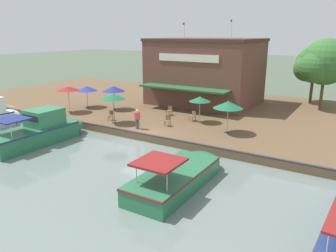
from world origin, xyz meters
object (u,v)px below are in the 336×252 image
(patio_umbrella_far_corner, at_px, (87,88))
(person_mid_patio, at_px, (137,117))
(patio_umbrella_mid_patio_left, at_px, (113,97))
(patio_umbrella_near_quay_edge, at_px, (114,89))
(cafe_chair_mid_patio, at_px, (168,120))
(waterfront_restaurant, at_px, (206,71))
(patio_umbrella_mid_patio_right, at_px, (68,88))
(cafe_chair_under_first_umbrella, at_px, (111,115))
(tree_behind_restaurant, at_px, (323,63))
(patio_umbrella_back_row, at_px, (200,99))
(cafe_chair_facing_river, at_px, (193,116))
(motorboat_nearest_quay, at_px, (42,131))
(patio_umbrella_by_entrance, at_px, (228,105))
(cafe_chair_back_row_seat, at_px, (169,110))
(motorboat_second_along, at_px, (181,174))
(tree_downstream_bank, at_px, (312,65))

(patio_umbrella_far_corner, distance_m, person_mid_patio, 10.06)
(patio_umbrella_mid_patio_left, relative_size, patio_umbrella_near_quay_edge, 1.06)
(cafe_chair_mid_patio, bearing_deg, waterfront_restaurant, -171.91)
(patio_umbrella_far_corner, bearing_deg, patio_umbrella_mid_patio_right, 2.02)
(person_mid_patio, bearing_deg, cafe_chair_mid_patio, 141.08)
(cafe_chair_under_first_umbrella, distance_m, tree_behind_restaurant, 21.28)
(person_mid_patio, bearing_deg, patio_umbrella_near_quay_edge, -125.74)
(patio_umbrella_mid_patio_left, xyz_separation_m, patio_umbrella_back_row, (-4.06, 6.16, -0.28))
(cafe_chair_under_first_umbrella, bearing_deg, cafe_chair_facing_river, 119.13)
(patio_umbrella_mid_patio_right, xyz_separation_m, motorboat_nearest_quay, (6.43, 4.04, -1.96))
(patio_umbrella_mid_patio_left, relative_size, cafe_chair_under_first_umbrella, 3.02)
(patio_umbrella_by_entrance, relative_size, cafe_chair_facing_river, 2.96)
(person_mid_patio, bearing_deg, patio_umbrella_back_row, 143.29)
(patio_umbrella_near_quay_edge, bearing_deg, cafe_chair_facing_river, 90.41)
(cafe_chair_mid_patio, xyz_separation_m, cafe_chair_back_row_seat, (-3.31, -1.82, 0.00))
(person_mid_patio, height_order, tree_behind_restaurant, tree_behind_restaurant)
(waterfront_restaurant, relative_size, cafe_chair_mid_patio, 13.00)
(patio_umbrella_far_corner, xyz_separation_m, patio_umbrella_by_entrance, (1.08, 15.81, 0.25))
(cafe_chair_under_first_umbrella, distance_m, cafe_chair_mid_patio, 5.33)
(waterfront_restaurant, xyz_separation_m, person_mid_patio, (12.33, -0.15, -2.46))
(waterfront_restaurant, distance_m, patio_umbrella_near_quay_edge, 10.21)
(patio_umbrella_back_row, distance_m, tree_behind_restaurant, 13.95)
(patio_umbrella_by_entrance, bearing_deg, motorboat_second_along, 5.04)
(motorboat_second_along, distance_m, motorboat_nearest_quay, 12.48)
(patio_umbrella_back_row, height_order, cafe_chair_back_row_seat, patio_umbrella_back_row)
(patio_umbrella_far_corner, distance_m, patio_umbrella_by_entrance, 15.85)
(waterfront_restaurant, bearing_deg, patio_umbrella_mid_patio_left, -14.01)
(patio_umbrella_mid_patio_right, bearing_deg, cafe_chair_under_first_umbrella, 87.43)
(patio_umbrella_mid_patio_right, distance_m, patio_umbrella_near_quay_edge, 4.35)
(patio_umbrella_mid_patio_right, bearing_deg, motorboat_second_along, 66.25)
(tree_behind_restaurant, xyz_separation_m, tree_downstream_bank, (-2.85, -1.35, -0.52))
(waterfront_restaurant, distance_m, cafe_chair_under_first_umbrella, 12.28)
(cafe_chair_under_first_umbrella, xyz_separation_m, person_mid_patio, (1.04, 3.63, 0.52))
(patio_umbrella_near_quay_edge, height_order, tree_behind_restaurant, tree_behind_restaurant)
(motorboat_nearest_quay, bearing_deg, patio_umbrella_far_corner, -155.24)
(waterfront_restaurant, xyz_separation_m, patio_umbrella_mid_patio_right, (11.05, -9.32, -1.13))
(patio_umbrella_near_quay_edge, distance_m, tree_behind_restaurant, 20.93)
(patio_umbrella_far_corner, relative_size, tree_behind_restaurant, 0.32)
(waterfront_restaurant, height_order, patio_umbrella_near_quay_edge, waterfront_restaurant)
(patio_umbrella_mid_patio_right, bearing_deg, person_mid_patio, 82.03)
(patio_umbrella_far_corner, xyz_separation_m, cafe_chair_mid_patio, (1.80, 10.88, -1.48))
(waterfront_restaurant, distance_m, person_mid_patio, 12.58)
(patio_umbrella_back_row, height_order, person_mid_patio, patio_umbrella_back_row)
(waterfront_restaurant, xyz_separation_m, motorboat_nearest_quay, (17.48, -5.28, -3.10))
(patio_umbrella_mid_patio_right, xyz_separation_m, patio_umbrella_by_entrance, (-1.45, 15.72, -0.12))
(cafe_chair_under_first_umbrella, relative_size, tree_downstream_bank, 0.14)
(patio_umbrella_mid_patio_left, distance_m, motorboat_nearest_quay, 6.32)
(patio_umbrella_by_entrance, height_order, cafe_chair_back_row_seat, patio_umbrella_by_entrance)
(motorboat_second_along, relative_size, motorboat_nearest_quay, 0.94)
(patio_umbrella_far_corner, xyz_separation_m, patio_umbrella_near_quay_edge, (-0.67, 3.04, 0.14))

